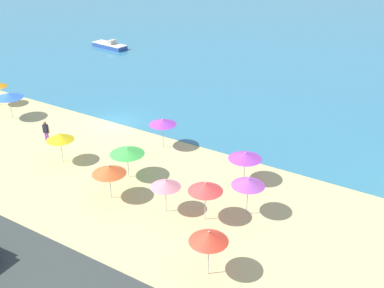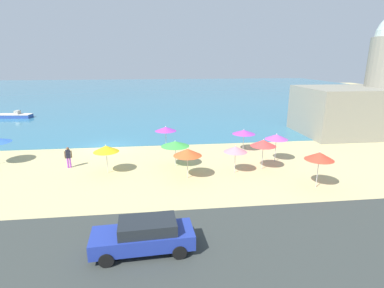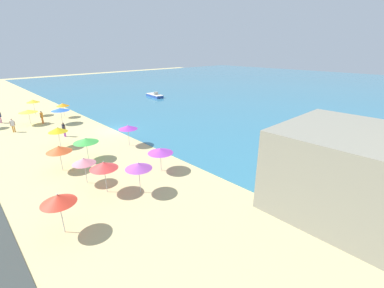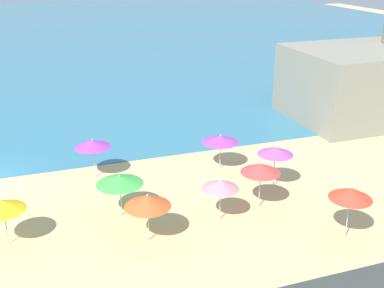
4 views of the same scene
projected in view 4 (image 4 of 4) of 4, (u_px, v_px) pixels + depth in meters
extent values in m
cube|color=teal|center=(3.00, 35.00, 75.82)|extent=(150.00, 110.00, 0.05)
cylinder|color=#B2B2B7|center=(348.00, 217.00, 21.80)|extent=(0.05, 0.05, 2.05)
cone|color=#F03E28|center=(351.00, 193.00, 21.34)|extent=(1.93, 1.93, 0.52)
sphere|color=silver|center=(352.00, 187.00, 21.24)|extent=(0.08, 0.08, 0.08)
cylinder|color=#B2B2B7|center=(259.00, 189.00, 24.45)|extent=(0.05, 0.05, 1.99)
cone|color=#F3403D|center=(261.00, 168.00, 24.01)|extent=(2.01, 2.01, 0.49)
sphere|color=silver|center=(261.00, 163.00, 23.91)|extent=(0.08, 0.08, 0.08)
cylinder|color=#B2B2B7|center=(94.00, 162.00, 27.73)|extent=(0.05, 0.05, 1.94)
cone|color=purple|center=(93.00, 144.00, 27.31)|extent=(2.06, 2.06, 0.40)
sphere|color=silver|center=(92.00, 140.00, 27.22)|extent=(0.08, 0.08, 0.08)
cylinder|color=#B2B2B7|center=(220.00, 204.00, 23.31)|extent=(0.05, 0.05, 1.75)
cone|color=pink|center=(221.00, 184.00, 22.92)|extent=(1.80, 1.80, 0.44)
sphere|color=silver|center=(221.00, 180.00, 22.83)|extent=(0.08, 0.08, 0.08)
cylinder|color=#B2B2B7|center=(148.00, 223.00, 21.61)|extent=(0.05, 0.05, 1.80)
cone|color=#E25827|center=(148.00, 201.00, 21.20)|extent=(2.10, 2.10, 0.52)
sphere|color=silver|center=(147.00, 195.00, 21.09)|extent=(0.08, 0.08, 0.08)
cylinder|color=#B2B2B7|center=(121.00, 199.00, 23.69)|extent=(0.05, 0.05, 1.79)
cone|color=green|center=(120.00, 180.00, 23.29)|extent=(2.31, 2.31, 0.41)
sphere|color=silver|center=(119.00, 176.00, 23.21)|extent=(0.08, 0.08, 0.08)
cylinder|color=#B2B2B7|center=(274.00, 170.00, 26.55)|extent=(0.05, 0.05, 2.02)
cone|color=#A549AD|center=(276.00, 151.00, 26.12)|extent=(1.96, 1.96, 0.43)
sphere|color=silver|center=(276.00, 146.00, 26.02)|extent=(0.08, 0.08, 0.08)
cylinder|color=#B2B2B7|center=(220.00, 155.00, 28.97)|extent=(0.05, 0.05, 1.72)
cone|color=purple|center=(220.00, 139.00, 28.59)|extent=(2.19, 2.19, 0.39)
sphere|color=silver|center=(221.00, 136.00, 28.51)|extent=(0.08, 0.08, 0.08)
cylinder|color=#B2B2B7|center=(6.00, 227.00, 21.35)|extent=(0.05, 0.05, 1.77)
cone|color=yellow|center=(3.00, 205.00, 20.95)|extent=(1.95, 1.95, 0.48)
sphere|color=silver|center=(2.00, 200.00, 20.85)|extent=(0.08, 0.08, 0.08)
cube|color=gray|center=(376.00, 82.00, 37.76)|extent=(13.48, 8.50, 5.43)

